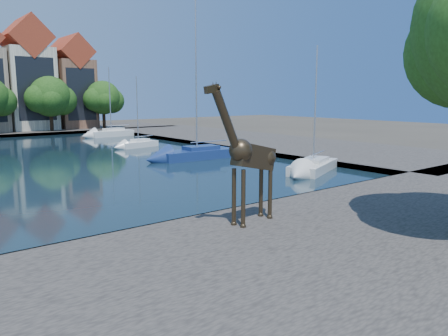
# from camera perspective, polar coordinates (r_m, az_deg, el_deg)

# --- Properties ---
(ground) EXTENTS (160.00, 160.00, 0.00)m
(ground) POSITION_cam_1_polar(r_m,az_deg,el_deg) (18.64, -5.45, -7.91)
(ground) COLOR #38332B
(ground) RESTS_ON ground
(water_basin) EXTENTS (38.00, 50.00, 0.08)m
(water_basin) POSITION_cam_1_polar(r_m,az_deg,el_deg) (40.54, -24.14, 0.79)
(water_basin) COLOR black
(water_basin) RESTS_ON ground
(near_quay) EXTENTS (50.00, 14.00, 0.50)m
(near_quay) POSITION_cam_1_polar(r_m,az_deg,el_deg) (13.55, 11.26, -13.75)
(near_quay) COLOR #4B4641
(near_quay) RESTS_ON ground
(right_quay) EXTENTS (14.00, 52.00, 0.50)m
(right_quay) POSITION_cam_1_polar(r_m,az_deg,el_deg) (52.39, 3.38, 3.61)
(right_quay) COLOR #4B4641
(right_quay) RESTS_ON ground
(townhouse_east_mid) EXTENTS (6.43, 9.18, 16.65)m
(townhouse_east_mid) POSITION_cam_1_polar(r_m,az_deg,el_deg) (73.31, -24.30, 10.60)
(townhouse_east_mid) COLOR beige
(townhouse_east_mid) RESTS_ON far_quay
(townhouse_east_end) EXTENTS (5.44, 9.18, 14.43)m
(townhouse_east_end) POSITION_cam_1_polar(r_m,az_deg,el_deg) (75.14, -19.37, 10.09)
(townhouse_east_end) COLOR brown
(townhouse_east_end) RESTS_ON far_quay
(far_tree_east) EXTENTS (7.54, 5.80, 7.84)m
(far_tree_east) POSITION_cam_1_polar(r_m,az_deg,el_deg) (68.40, -21.69, 8.51)
(far_tree_east) COLOR #332114
(far_tree_east) RESTS_ON far_quay
(far_tree_far_east) EXTENTS (6.76, 5.20, 7.36)m
(far_tree_far_east) POSITION_cam_1_polar(r_m,az_deg,el_deg) (71.11, -15.44, 8.71)
(far_tree_far_east) COLOR #332114
(far_tree_far_east) RESTS_ON far_quay
(giraffe_statue) EXTENTS (3.82, 1.02, 5.46)m
(giraffe_statue) POSITION_cam_1_polar(r_m,az_deg,el_deg) (17.13, 3.28, 1.49)
(giraffe_statue) COLOR #34291A
(giraffe_statue) RESTS_ON near_quay
(sailboat_right_a) EXTENTS (6.24, 4.26, 8.97)m
(sailboat_right_a) POSITION_cam_1_polar(r_m,az_deg,el_deg) (32.50, 11.59, 0.45)
(sailboat_right_a) COLOR silver
(sailboat_right_a) RESTS_ON water_basin
(sailboat_right_b) EXTENTS (6.93, 2.75, 13.61)m
(sailboat_right_b) POSITION_cam_1_polar(r_m,az_deg,el_deg) (38.30, -3.55, 2.16)
(sailboat_right_b) COLOR navy
(sailboat_right_b) RESTS_ON water_basin
(sailboat_right_c) EXTENTS (4.54, 2.31, 7.51)m
(sailboat_right_c) POSITION_cam_1_polar(r_m,az_deg,el_deg) (47.78, -11.12, 3.26)
(sailboat_right_c) COLOR white
(sailboat_right_c) RESTS_ON water_basin
(sailboat_right_d) EXTENTS (6.09, 2.59, 9.21)m
(sailboat_right_d) POSITION_cam_1_polar(r_m,az_deg,el_deg) (61.44, -14.51, 4.58)
(sailboat_right_d) COLOR silver
(sailboat_right_d) RESTS_ON water_basin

